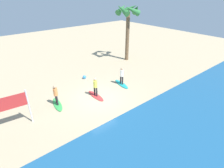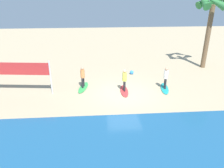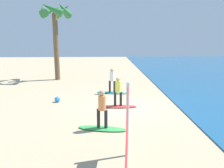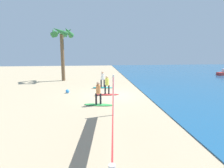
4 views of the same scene
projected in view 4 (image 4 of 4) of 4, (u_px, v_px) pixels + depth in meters
The scene contains 10 objects.
ground_plane at pixel (111, 95), 17.05m from camera, with size 60.00×60.00×0.00m, color tan.
surfboard_teal at pixel (103, 87), 20.10m from camera, with size 2.10×0.56×0.09m, color teal.
surfer_teal at pixel (103, 78), 19.92m from camera, with size 0.32×0.45×1.64m.
surfboard_red at pixel (107, 94), 17.05m from camera, with size 2.10×0.56×0.09m, color red.
surfer_red at pixel (107, 83), 16.87m from camera, with size 0.32×0.46×1.64m.
surfboard_green at pixel (98, 105), 13.96m from camera, with size 2.10×0.56×0.09m, color green.
surfer_green at pixel (98, 91), 13.78m from camera, with size 0.32×0.45×1.64m.
volleyball_net at pixel (113, 110), 7.14m from camera, with size 9.05×1.07×2.50m.
palm_tree at pixel (62, 37), 23.74m from camera, with size 2.88×3.03×6.73m.
beach_ball at pixel (68, 91), 17.78m from camera, with size 0.34×0.34×0.34m, color #338CE5.
Camera 4 is at (16.52, -1.57, 4.03)m, focal length 31.04 mm.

